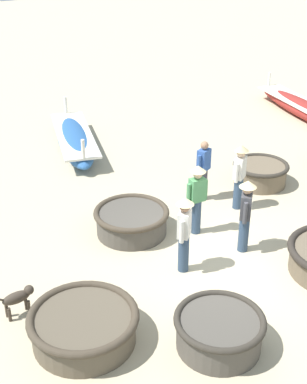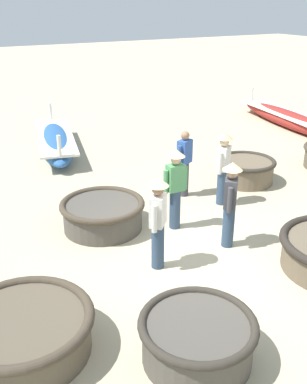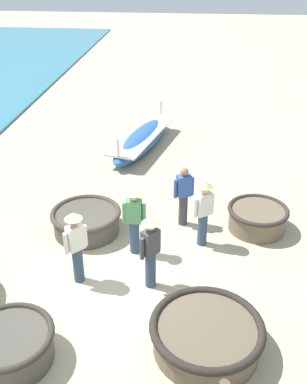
# 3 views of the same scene
# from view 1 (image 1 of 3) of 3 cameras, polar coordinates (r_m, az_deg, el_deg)

# --- Properties ---
(ground_plane) EXTENTS (80.00, 80.00, 0.00)m
(ground_plane) POSITION_cam_1_polar(r_m,az_deg,el_deg) (11.37, 6.81, -7.31)
(ground_plane) COLOR #BCAD8C
(coracle_front_right) EXTENTS (1.49, 1.49, 0.60)m
(coracle_front_right) POSITION_cam_1_polar(r_m,az_deg,el_deg) (14.57, 11.32, 2.03)
(coracle_front_right) COLOR brown
(coracle_front_right) RESTS_ON ground
(coracle_center) EXTENTS (1.53, 1.53, 0.61)m
(coracle_center) POSITION_cam_1_polar(r_m,az_deg,el_deg) (9.20, 7.01, -14.46)
(coracle_center) COLOR #4C473F
(coracle_center) RESTS_ON ground
(coracle_upturned) EXTENTS (1.71, 1.71, 0.59)m
(coracle_upturned) POSITION_cam_1_polar(r_m,az_deg,el_deg) (12.08, -2.36, -3.04)
(coracle_upturned) COLOR #4C473F
(coracle_upturned) RESTS_ON ground
(coracle_far_left) EXTENTS (1.89, 1.89, 0.58)m
(coracle_far_left) POSITION_cam_1_polar(r_m,az_deg,el_deg) (9.32, -7.45, -13.96)
(coracle_far_left) COLOR brown
(coracle_far_left) RESTS_ON ground
(long_boat_white_hull) EXTENTS (2.01, 4.41, 1.07)m
(long_boat_white_hull) POSITION_cam_1_polar(r_m,az_deg,el_deg) (16.68, -8.42, 5.56)
(long_boat_white_hull) COLOR #285693
(long_boat_white_hull) RESTS_ON ground
(long_boat_ochre_hull) EXTENTS (1.74, 5.58, 1.00)m
(long_boat_ochre_hull) POSITION_cam_1_polar(r_m,az_deg,el_deg) (19.98, 15.91, 8.46)
(long_boat_ochre_hull) COLOR maroon
(long_boat_ochre_hull) RESTS_ON ground
(fisherman_with_hat) EXTENTS (0.49, 0.34, 1.57)m
(fisherman_with_hat) POSITION_cam_1_polar(r_m,az_deg,el_deg) (13.35, 5.35, 2.46)
(fisherman_with_hat) COLOR #383842
(fisherman_with_hat) RESTS_ON ground
(fisherman_crouching) EXTENTS (0.46, 0.37, 1.67)m
(fisherman_crouching) POSITION_cam_1_polar(r_m,az_deg,el_deg) (12.97, 9.15, 2.04)
(fisherman_crouching) COLOR #2D425B
(fisherman_crouching) RESTS_ON ground
(fisherman_standing_left) EXTENTS (0.53, 0.36, 1.67)m
(fisherman_standing_left) POSITION_cam_1_polar(r_m,az_deg,el_deg) (11.82, 4.66, -0.33)
(fisherman_standing_left) COLOR #2D425B
(fisherman_standing_left) RESTS_ON ground
(fisherman_standing_right) EXTENTS (0.39, 0.42, 1.67)m
(fisherman_standing_right) POSITION_cam_1_polar(r_m,az_deg,el_deg) (11.30, 9.80, -2.06)
(fisherman_standing_right) COLOR #2D425B
(fisherman_standing_right) RESTS_ON ground
(fisherman_hauling) EXTENTS (0.40, 0.40, 1.67)m
(fisherman_hauling) POSITION_cam_1_polar(r_m,az_deg,el_deg) (10.53, 3.29, -4.04)
(fisherman_hauling) COLOR #2D425B
(fisherman_hauling) RESTS_ON ground
(dog) EXTENTS (0.68, 0.25, 0.55)m
(dog) POSITION_cam_1_polar(r_m,az_deg,el_deg) (10.02, -14.20, -10.88)
(dog) COLOR #3D3328
(dog) RESTS_ON ground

